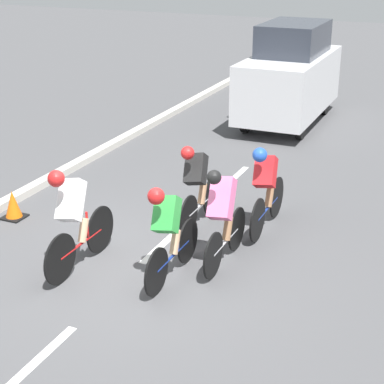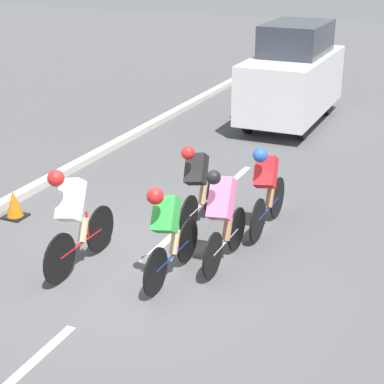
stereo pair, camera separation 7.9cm
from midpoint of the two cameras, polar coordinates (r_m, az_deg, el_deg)
ground_plane at (r=9.45m, az=-4.69°, el=-6.34°), size 60.00×60.00×0.00m
lane_stripe_near at (r=7.68m, az=-13.82°, el=-14.27°), size 0.12×1.40×0.01m
lane_stripe_mid at (r=9.99m, az=-2.82°, el=-4.63°), size 0.12×1.40×0.01m
lane_stripe_far at (r=12.70m, az=3.61°, el=1.27°), size 0.12×1.40×0.01m
cyclist_white at (r=9.09m, az=-10.72°, el=-2.11°), size 0.42×1.76×1.56m
cyclist_green at (r=8.68m, az=-2.39°, el=-3.35°), size 0.40×1.68×1.44m
cyclist_black at (r=10.32m, az=0.24°, el=0.80°), size 0.41×1.63×1.43m
cyclist_red at (r=10.22m, az=6.35°, el=0.56°), size 0.39×1.73×1.46m
cyclist_pink at (r=9.06m, az=2.51°, el=-2.00°), size 0.38×1.62×1.53m
support_car at (r=16.45m, az=8.57°, el=10.23°), size 1.70×4.02×2.49m
traffic_cone at (r=11.21m, az=-15.82°, el=-1.13°), size 0.36×0.36×0.49m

